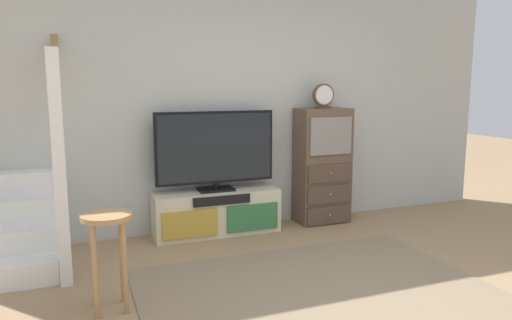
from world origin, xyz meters
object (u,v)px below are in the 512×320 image
at_px(bar_stool_near, 108,238).
at_px(desk_clock, 323,96).
at_px(television, 215,149).
at_px(side_cabinet, 322,166).
at_px(media_console, 217,212).

bearing_deg(bar_stool_near, desk_clock, 29.53).
bearing_deg(desk_clock, television, 178.65).
xyz_separation_m(side_cabinet, bar_stool_near, (-2.39, -1.36, -0.13)).
relative_size(television, desk_clock, 4.63).
distance_m(media_console, bar_stool_near, 1.81).
bearing_deg(side_cabinet, media_console, -179.53).
bearing_deg(desk_clock, side_cabinet, 43.27).
height_order(media_console, desk_clock, desk_clock).
distance_m(television, desk_clock, 1.32).
distance_m(media_console, desk_clock, 1.70).
height_order(television, desk_clock, desk_clock).
bearing_deg(media_console, television, 90.00).
distance_m(television, side_cabinet, 1.26).
xyz_separation_m(media_console, bar_stool_near, (-1.16, -1.35, 0.28)).
bearing_deg(television, desk_clock, -1.35).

